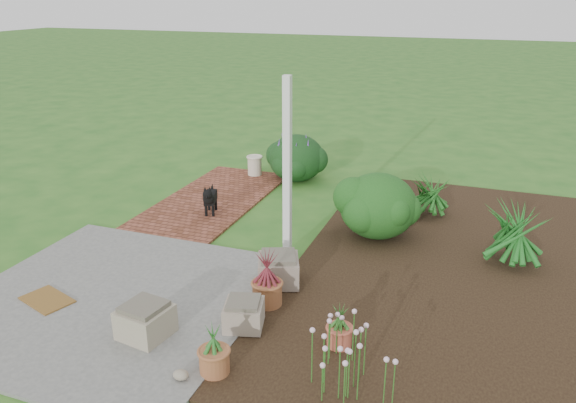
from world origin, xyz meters
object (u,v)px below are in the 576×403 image
(stone_trough_near, at_px, (244,315))
(black_dog, at_px, (210,197))
(cream_ceramic_urn, at_px, (255,166))
(evergreen_shrub, at_px, (378,204))

(stone_trough_near, relative_size, black_dog, 0.75)
(black_dog, relative_size, cream_ceramic_urn, 1.48)
(stone_trough_near, relative_size, cream_ceramic_urn, 1.11)
(cream_ceramic_urn, distance_m, evergreen_shrub, 3.54)
(stone_trough_near, xyz_separation_m, cream_ceramic_urn, (-2.04, 5.00, 0.05))
(black_dog, distance_m, evergreen_shrub, 2.73)
(black_dog, height_order, cream_ceramic_urn, black_dog)
(stone_trough_near, distance_m, cream_ceramic_urn, 5.40)
(black_dog, bearing_deg, cream_ceramic_urn, 76.17)
(black_dog, bearing_deg, evergreen_shrub, -14.65)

